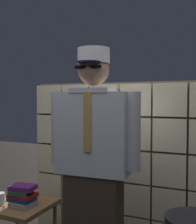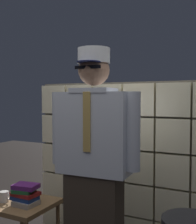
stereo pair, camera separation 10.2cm
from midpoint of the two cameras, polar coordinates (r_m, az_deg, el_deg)
name	(u,v)px [view 1 (the left image)]	position (r m, az deg, el deg)	size (l,w,h in m)	color
glass_block_wall	(120,165)	(2.89, 3.39, -10.25)	(1.92, 0.10, 1.61)	beige
standing_person	(94,164)	(2.23, -2.18, -10.07)	(0.72, 0.31, 1.80)	#382D23
side_table	(20,211)	(2.83, -16.02, -18.08)	(0.52, 0.52, 0.50)	brown
book_stack	(22,196)	(2.72, -15.66, -15.54)	(0.24, 0.19, 0.18)	gray
coffee_mug	(1,198)	(2.85, -19.51, -15.61)	(0.13, 0.08, 0.09)	silver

